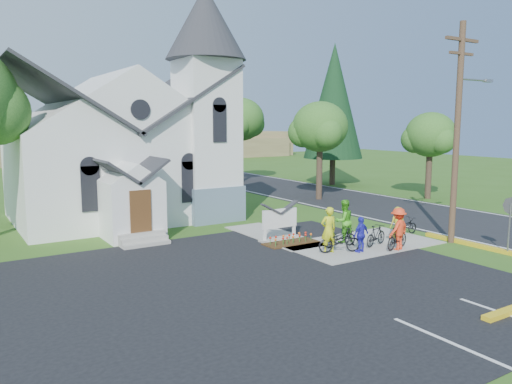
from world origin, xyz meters
TOP-DOWN VIEW (x-y plane):
  - ground at (0.00, 0.00)m, footprint 120.00×120.00m
  - parking_lot at (-7.00, -2.00)m, footprint 20.00×16.00m
  - road at (10.00, 15.00)m, footprint 8.00×90.00m
  - sidewalk at (1.50, 0.50)m, footprint 7.00×4.00m
  - church at (-5.48, 12.48)m, footprint 12.35×12.00m
  - church_sign at (-1.20, 3.20)m, footprint 2.20×0.40m
  - flower_bed at (-1.20, 2.30)m, footprint 2.60×1.10m
  - utility_pole at (5.36, -1.50)m, footprint 3.45×0.28m
  - stop_sign at (5.43, -4.20)m, footprint 0.11×0.76m
  - tree_road_near at (8.50, 12.00)m, footprint 4.00×4.00m
  - tree_road_mid at (9.00, 24.00)m, footprint 4.40×4.40m
  - tree_road_far at (15.50, 8.00)m, footprint 3.60×3.60m
  - conifer at (15.00, 18.00)m, footprint 5.20×5.20m
  - distant_hills at (3.36, 56.33)m, footprint 61.00×10.00m
  - cyclist_0 at (-0.88, 0.05)m, footprint 0.80×0.61m
  - bike_0 at (-0.47, -0.20)m, footprint 1.97×1.27m
  - cyclist_1 at (0.99, 1.15)m, footprint 1.01×0.82m
  - bike_1 at (2.06, -1.12)m, footprint 1.75×0.87m
  - cyclist_2 at (0.33, -0.65)m, footprint 0.94×0.49m
  - bike_2 at (0.22, 0.55)m, footprint 1.71×0.79m
  - cyclist_3 at (2.02, -1.20)m, footprint 1.30×0.88m
  - bike_3 at (1.70, -0.21)m, footprint 1.65×0.84m
  - cyclist_4 at (3.72, 0.33)m, footprint 0.84×0.66m
  - bike_4 at (4.56, 0.63)m, footprint 1.63×0.61m

SIDE VIEW (x-z plane):
  - ground at x=0.00m, z-range 0.00..0.00m
  - parking_lot at x=-7.00m, z-range 0.00..0.02m
  - road at x=10.00m, z-range 0.00..0.02m
  - sidewalk at x=1.50m, z-range 0.00..0.05m
  - flower_bed at x=-1.20m, z-range 0.00..0.07m
  - bike_4 at x=4.56m, z-range 0.05..0.90m
  - bike_2 at x=0.22m, z-range 0.05..0.91m
  - bike_3 at x=1.70m, z-range 0.05..1.01m
  - bike_0 at x=-0.47m, z-range 0.05..1.03m
  - bike_1 at x=2.06m, z-range 0.05..1.06m
  - cyclist_4 at x=3.72m, z-range 0.05..1.57m
  - cyclist_2 at x=0.33m, z-range 0.05..1.59m
  - cyclist_3 at x=2.02m, z-range 0.05..1.90m
  - church_sign at x=-1.20m, z-range 0.18..1.88m
  - cyclist_0 at x=-0.88m, z-range 0.05..2.03m
  - cyclist_1 at x=0.99m, z-range 0.05..2.03m
  - stop_sign at x=5.43m, z-range 0.54..3.02m
  - distant_hills at x=3.36m, z-range -0.63..4.97m
  - tree_road_far at x=15.50m, z-range 1.48..7.78m
  - tree_road_near at x=8.50m, z-range 1.68..8.73m
  - church at x=-5.48m, z-range -1.25..11.75m
  - utility_pole at x=5.36m, z-range 0.40..10.40m
  - tree_road_mid at x=9.00m, z-range 1.88..9.68m
  - conifer at x=15.00m, z-range 1.19..13.59m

